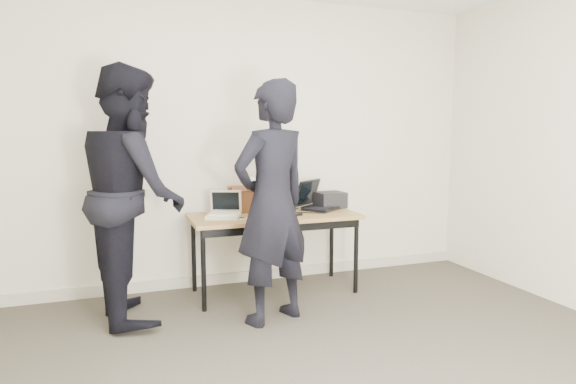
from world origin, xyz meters
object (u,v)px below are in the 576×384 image
laptop_center (280,209)px  leather_satchel (249,198)px  laptop_right (317,202)px  laptop_beige (224,212)px  equipment_box (330,200)px  person_typist (272,203)px  person_observer (132,193)px  desk (275,221)px

laptop_center → leather_satchel: 0.33m
laptop_right → laptop_center: bearing=164.2°
laptop_beige → leather_satchel: leather_satchel is taller
laptop_beige → equipment_box: (1.09, 0.17, 0.03)m
person_typist → person_observer: (-0.99, 0.47, 0.06)m
laptop_center → equipment_box: 0.61m
desk → laptop_right: laptop_right is taller
laptop_right → desk: bearing=162.2°
equipment_box → person_typist: size_ratio=0.14×
equipment_box → person_observer: (-1.84, -0.34, 0.19)m
desk → laptop_center: bearing=-1.1°
desk → leather_satchel: 0.34m
laptop_right → laptop_beige: bearing=151.7°
laptop_right → leather_satchel: bearing=137.9°
desk → person_typist: (-0.22, -0.62, 0.26)m
laptop_right → person_typist: bearing=-169.3°
laptop_beige → laptop_center: size_ratio=1.07×
laptop_center → person_typist: 0.69m
person_observer → desk: bearing=-89.8°
person_typist → laptop_beige: bearing=-91.6°
laptop_center → person_typist: bearing=-124.3°
laptop_center → person_typist: (-0.27, -0.61, 0.15)m
laptop_center → person_typist: person_typist is taller
laptop_center → leather_satchel: bearing=123.8°
desk → laptop_beige: laptop_beige is taller
laptop_center → person_observer: 1.28m
person_typist → leather_satchel: bearing=-114.8°
desk → equipment_box: 0.67m
leather_satchel → equipment_box: bearing=-4.2°
desk → laptop_right: bearing=19.8°
leather_satchel → person_typist: size_ratio=0.20×
desk → laptop_center: 0.12m
equipment_box → person_typist: bearing=-136.4°
person_observer → laptop_right: bearing=-85.9°
laptop_right → leather_satchel: laptop_right is taller
desk → equipment_box: size_ratio=5.64×
desk → laptop_center: (0.05, -0.00, 0.11)m
laptop_beige → person_typist: 0.70m
laptop_right → leather_satchel: 0.67m
laptop_center → equipment_box: bearing=7.3°
laptop_center → laptop_right: size_ratio=0.65×
laptop_beige → equipment_box: 1.10m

